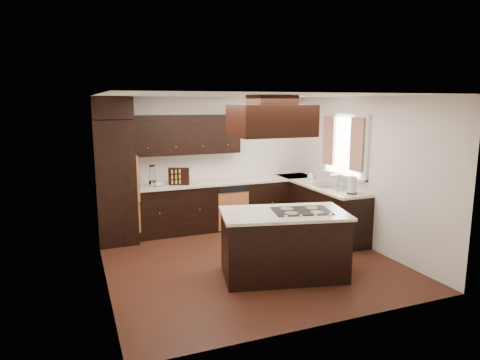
{
  "coord_description": "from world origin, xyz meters",
  "views": [
    {
      "loc": [
        -2.42,
        -5.78,
        2.41
      ],
      "look_at": [
        0.1,
        0.6,
        1.15
      ],
      "focal_mm": 32.0,
      "sensor_mm": 36.0,
      "label": 1
    }
  ],
  "objects_px": {
    "range_hood": "(271,121)",
    "island": "(283,245)",
    "oven_column": "(115,182)",
    "spice_rack": "(179,176)"
  },
  "relations": [
    {
      "from": "range_hood",
      "to": "island",
      "type": "bearing_deg",
      "value": -51.52
    },
    {
      "from": "oven_column",
      "to": "range_hood",
      "type": "distance_m",
      "value": 3.13
    },
    {
      "from": "range_hood",
      "to": "spice_rack",
      "type": "bearing_deg",
      "value": 108.07
    },
    {
      "from": "spice_rack",
      "to": "oven_column",
      "type": "bearing_deg",
      "value": -156.39
    },
    {
      "from": "range_hood",
      "to": "spice_rack",
      "type": "distance_m",
      "value": 2.63
    },
    {
      "from": "oven_column",
      "to": "spice_rack",
      "type": "xyz_separation_m",
      "value": [
        1.13,
        0.03,
        0.02
      ]
    },
    {
      "from": "oven_column",
      "to": "spice_rack",
      "type": "distance_m",
      "value": 1.13
    },
    {
      "from": "island",
      "to": "range_hood",
      "type": "relative_size",
      "value": 1.57
    },
    {
      "from": "range_hood",
      "to": "spice_rack",
      "type": "xyz_separation_m",
      "value": [
        -0.74,
        2.28,
        -1.08
      ]
    },
    {
      "from": "island",
      "to": "spice_rack",
      "type": "bearing_deg",
      "value": 122.89
    }
  ]
}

